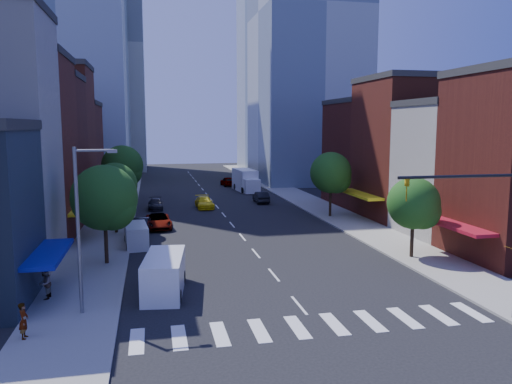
# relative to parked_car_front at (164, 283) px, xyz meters

# --- Properties ---
(ground) EXTENTS (220.00, 220.00, 0.00)m
(ground) POSITION_rel_parked_car_front_xyz_m (7.50, -3.52, -0.75)
(ground) COLOR black
(ground) RESTS_ON ground
(sidewalk_left) EXTENTS (5.00, 120.00, 0.15)m
(sidewalk_left) POSITION_rel_parked_car_front_xyz_m (-5.00, 36.48, -0.67)
(sidewalk_left) COLOR gray
(sidewalk_left) RESTS_ON ground
(sidewalk_right) EXTENTS (5.00, 120.00, 0.15)m
(sidewalk_right) POSITION_rel_parked_car_front_xyz_m (20.00, 36.48, -0.67)
(sidewalk_right) COLOR gray
(sidewalk_right) RESTS_ON ground
(crosswalk) EXTENTS (19.00, 3.00, 0.01)m
(crosswalk) POSITION_rel_parked_car_front_xyz_m (7.50, -6.52, -0.74)
(crosswalk) COLOR silver
(crosswalk) RESTS_ON ground
(bldg_left_3) EXTENTS (12.00, 8.00, 15.00)m
(bldg_left_3) POSITION_rel_parked_car_front_xyz_m (-13.50, 25.48, 6.75)
(bldg_left_3) COLOR #4C1813
(bldg_left_3) RESTS_ON ground
(bldg_left_4) EXTENTS (12.00, 9.00, 17.00)m
(bldg_left_4) POSITION_rel_parked_car_front_xyz_m (-13.50, 33.98, 7.75)
(bldg_left_4) COLOR #592115
(bldg_left_4) RESTS_ON ground
(bldg_left_5) EXTENTS (12.00, 10.00, 13.00)m
(bldg_left_5) POSITION_rel_parked_car_front_xyz_m (-13.50, 43.48, 5.75)
(bldg_left_5) COLOR #4C1813
(bldg_left_5) RESTS_ON ground
(bldg_right_1) EXTENTS (12.00, 8.00, 12.00)m
(bldg_right_1) POSITION_rel_parked_car_front_xyz_m (28.50, 11.48, 5.25)
(bldg_right_1) COLOR silver
(bldg_right_1) RESTS_ON ground
(bldg_right_2) EXTENTS (12.00, 10.00, 15.00)m
(bldg_right_2) POSITION_rel_parked_car_front_xyz_m (28.50, 20.48, 6.75)
(bldg_right_2) COLOR #592115
(bldg_right_2) RESTS_ON ground
(bldg_right_3) EXTENTS (12.00, 10.00, 13.00)m
(bldg_right_3) POSITION_rel_parked_car_front_xyz_m (28.50, 30.48, 5.75)
(bldg_right_3) COLOR #4C1813
(bldg_right_3) RESTS_ON ground
(tower_ne) EXTENTS (18.00, 20.00, 60.00)m
(tower_ne) POSITION_rel_parked_car_front_xyz_m (27.50, 58.48, 29.25)
(tower_ne) COLOR #9EA5AD
(tower_ne) RESTS_ON ground
(tower_far_w) EXTENTS (18.00, 18.00, 56.00)m
(tower_far_w) POSITION_rel_parked_car_front_xyz_m (-10.50, 91.48, 27.25)
(tower_far_w) COLOR #9EA5AD
(tower_far_w) RESTS_ON ground
(traffic_signal) EXTENTS (7.24, 2.24, 8.00)m
(traffic_signal) POSITION_rel_parked_car_front_xyz_m (17.44, -8.02, 3.41)
(traffic_signal) COLOR black
(traffic_signal) RESTS_ON sidewalk_right
(streetlight) EXTENTS (2.25, 0.25, 9.00)m
(streetlight) POSITION_rel_parked_car_front_xyz_m (-4.31, -2.52, 4.53)
(streetlight) COLOR slate
(streetlight) RESTS_ON sidewalk_left
(tree_left_near) EXTENTS (4.80, 4.80, 7.30)m
(tree_left_near) POSITION_rel_parked_car_front_xyz_m (-3.85, 7.41, 4.12)
(tree_left_near) COLOR black
(tree_left_near) RESTS_ON sidewalk_left
(tree_left_mid) EXTENTS (4.20, 4.20, 6.65)m
(tree_left_mid) POSITION_rel_parked_car_front_xyz_m (-3.85, 18.41, 3.78)
(tree_left_mid) COLOR black
(tree_left_mid) RESTS_ON sidewalk_left
(tree_left_far) EXTENTS (5.00, 5.00, 7.75)m
(tree_left_far) POSITION_rel_parked_car_front_xyz_m (-3.85, 32.41, 4.46)
(tree_left_far) COLOR black
(tree_left_far) RESTS_ON sidewalk_left
(tree_right_near) EXTENTS (4.00, 4.00, 6.20)m
(tree_right_near) POSITION_rel_parked_car_front_xyz_m (19.15, 4.41, 3.44)
(tree_right_near) COLOR black
(tree_right_near) RESTS_ON sidewalk_right
(tree_right_far) EXTENTS (4.60, 4.60, 7.20)m
(tree_right_far) POSITION_rel_parked_car_front_xyz_m (19.15, 22.41, 4.12)
(tree_right_far) COLOR black
(tree_right_far) RESTS_ON sidewalk_right
(parked_car_front) EXTENTS (2.08, 4.50, 1.49)m
(parked_car_front) POSITION_rel_parked_car_front_xyz_m (0.00, 0.00, 0.00)
(parked_car_front) COLOR #B5B6BB
(parked_car_front) RESTS_ON ground
(parked_car_second) EXTENTS (2.17, 5.07, 1.62)m
(parked_car_second) POSITION_rel_parked_car_front_xyz_m (-1.86, 17.04, 0.07)
(parked_car_second) COLOR black
(parked_car_second) RESTS_ON ground
(parked_car_third) EXTENTS (2.69, 5.30, 1.44)m
(parked_car_third) POSITION_rel_parked_car_front_xyz_m (0.00, 20.33, -0.03)
(parked_car_third) COLOR #999999
(parked_car_third) RESTS_ON ground
(parked_car_rear) EXTENTS (1.83, 4.46, 1.29)m
(parked_car_rear) POSITION_rel_parked_car_front_xyz_m (-0.18, 31.99, -0.10)
(parked_car_rear) COLOR black
(parked_car_rear) RESTS_ON ground
(cargo_van_near) EXTENTS (2.93, 5.83, 2.38)m
(cargo_van_near) POSITION_rel_parked_car_front_xyz_m (-0.02, 0.11, 0.43)
(cargo_van_near) COLOR white
(cargo_van_near) RESTS_ON ground
(cargo_van_far) EXTENTS (2.19, 4.61, 1.90)m
(cargo_van_far) POSITION_rel_parked_car_front_xyz_m (-1.99, 12.85, 0.20)
(cargo_van_far) COLOR silver
(cargo_van_far) RESTS_ON ground
(taxi) EXTENTS (2.16, 5.00, 1.43)m
(taxi) POSITION_rel_parked_car_front_xyz_m (5.82, 31.70, -0.03)
(taxi) COLOR yellow
(taxi) RESTS_ON ground
(traffic_car_oncoming) EXTENTS (1.69, 4.56, 1.49)m
(traffic_car_oncoming) POSITION_rel_parked_car_front_xyz_m (13.72, 34.57, -0.00)
(traffic_car_oncoming) COLOR black
(traffic_car_oncoming) RESTS_ON ground
(traffic_car_far) EXTENTS (2.27, 4.72, 1.55)m
(traffic_car_far) POSITION_rel_parked_car_front_xyz_m (12.21, 54.12, 0.03)
(traffic_car_far) COLOR #999999
(traffic_car_far) RESTS_ON ground
(box_truck) EXTENTS (3.13, 8.57, 3.38)m
(box_truck) POSITION_rel_parked_car_front_xyz_m (13.96, 46.84, 0.85)
(box_truck) COLOR white
(box_truck) RESTS_ON ground
(pedestrian_near) EXTENTS (0.42, 0.64, 1.76)m
(pedestrian_near) POSITION_rel_parked_car_front_xyz_m (-6.75, -5.39, 0.28)
(pedestrian_near) COLOR #999999
(pedestrian_near) RESTS_ON sidewalk_left
(pedestrian_far) EXTENTS (0.77, 0.95, 1.87)m
(pedestrian_far) POSITION_rel_parked_car_front_xyz_m (-6.87, 0.20, 0.34)
(pedestrian_far) COLOR #999999
(pedestrian_far) RESTS_ON sidewalk_left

